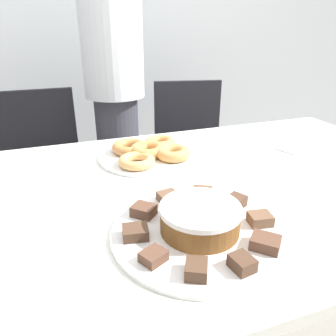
# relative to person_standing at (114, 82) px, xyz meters

# --- Properties ---
(wall_back) EXTENTS (8.00, 0.05, 2.60)m
(wall_back) POSITION_rel_person_standing_xyz_m (-0.04, 0.67, 0.38)
(wall_back) COLOR #B2B7BC
(wall_back) RESTS_ON ground_plane
(table) EXTENTS (1.85, 0.97, 0.77)m
(table) POSITION_rel_person_standing_xyz_m (-0.04, -0.91, -0.23)
(table) COLOR silver
(table) RESTS_ON ground_plane
(person_standing) EXTENTS (0.30, 0.30, 1.72)m
(person_standing) POSITION_rel_person_standing_xyz_m (0.00, 0.00, 0.00)
(person_standing) COLOR #383842
(person_standing) RESTS_ON ground_plane
(office_chair_left) EXTENTS (0.44, 0.44, 0.89)m
(office_chair_left) POSITION_rel_person_standing_xyz_m (-0.40, -0.03, -0.50)
(office_chair_left) COLOR black
(office_chair_left) RESTS_ON ground_plane
(office_chair_right) EXTENTS (0.53, 0.53, 0.89)m
(office_chair_right) POSITION_rel_person_standing_xyz_m (0.42, -0.03, -0.50)
(office_chair_right) COLOR black
(office_chair_right) RESTS_ON ground_plane
(plate_cake) EXTENTS (0.39, 0.39, 0.01)m
(plate_cake) POSITION_rel_person_standing_xyz_m (-0.04, -1.13, -0.15)
(plate_cake) COLOR white
(plate_cake) RESTS_ON table
(plate_donuts) EXTENTS (0.34, 0.34, 0.01)m
(plate_donuts) POSITION_rel_person_standing_xyz_m (-0.02, -0.67, -0.15)
(plate_donuts) COLOR white
(plate_donuts) RESTS_ON table
(frosted_cake) EXTENTS (0.18, 0.18, 0.06)m
(frosted_cake) POSITION_rel_person_standing_xyz_m (-0.04, -1.13, -0.11)
(frosted_cake) COLOR brown
(frosted_cake) RESTS_ON plate_cake
(lamington_0) EXTENTS (0.04, 0.05, 0.03)m
(lamington_0) POSITION_rel_person_standing_xyz_m (-0.02, -1.27, -0.13)
(lamington_0) COLOR #513828
(lamington_0) RESTS_ON plate_cake
(lamington_1) EXTENTS (0.07, 0.07, 0.02)m
(lamington_1) POSITION_rel_person_standing_xyz_m (0.06, -1.23, -0.13)
(lamington_1) COLOR brown
(lamington_1) RESTS_ON plate_cake
(lamington_2) EXTENTS (0.06, 0.05, 0.02)m
(lamington_2) POSITION_rel_person_standing_xyz_m (0.10, -1.16, -0.13)
(lamington_2) COLOR brown
(lamington_2) RESTS_ON plate_cake
(lamington_3) EXTENTS (0.06, 0.06, 0.03)m
(lamington_3) POSITION_rel_person_standing_xyz_m (0.08, -1.07, -0.13)
(lamington_3) COLOR #513828
(lamington_3) RESTS_ON plate_cake
(lamington_4) EXTENTS (0.07, 0.08, 0.03)m
(lamington_4) POSITION_rel_person_standing_xyz_m (0.02, -1.01, -0.13)
(lamington_4) COLOR brown
(lamington_4) RESTS_ON plate_cake
(lamington_5) EXTENTS (0.06, 0.06, 0.02)m
(lamington_5) POSITION_rel_person_standing_xyz_m (-0.06, -0.99, -0.13)
(lamington_5) COLOR brown
(lamington_5) RESTS_ON plate_cake
(lamington_6) EXTENTS (0.07, 0.07, 0.03)m
(lamington_6) POSITION_rel_person_standing_xyz_m (-0.14, -1.03, -0.13)
(lamington_6) COLOR brown
(lamington_6) RESTS_ON plate_cake
(lamington_7) EXTENTS (0.06, 0.05, 0.02)m
(lamington_7) POSITION_rel_person_standing_xyz_m (-0.18, -1.11, -0.13)
(lamington_7) COLOR #513828
(lamington_7) RESTS_ON plate_cake
(lamington_8) EXTENTS (0.06, 0.06, 0.02)m
(lamington_8) POSITION_rel_person_standing_xyz_m (-0.17, -1.20, -0.13)
(lamington_8) COLOR brown
(lamington_8) RESTS_ON plate_cake
(lamington_9) EXTENTS (0.06, 0.06, 0.03)m
(lamington_9) POSITION_rel_person_standing_xyz_m (-0.11, -1.26, -0.13)
(lamington_9) COLOR #513828
(lamington_9) RESTS_ON plate_cake
(donut_0) EXTENTS (0.12, 0.12, 0.04)m
(donut_0) POSITION_rel_person_standing_xyz_m (-0.02, -0.67, -0.12)
(donut_0) COLOR #D18E4C
(donut_0) RESTS_ON plate_donuts
(donut_1) EXTENTS (0.11, 0.11, 0.03)m
(donut_1) POSITION_rel_person_standing_xyz_m (0.04, -0.60, -0.13)
(donut_1) COLOR tan
(donut_1) RESTS_ON plate_donuts
(donut_2) EXTENTS (0.12, 0.12, 0.03)m
(donut_2) POSITION_rel_person_standing_xyz_m (-0.07, -0.62, -0.13)
(donut_2) COLOR #C68447
(donut_2) RESTS_ON plate_donuts
(donut_3) EXTENTS (0.12, 0.12, 0.03)m
(donut_3) POSITION_rel_person_standing_xyz_m (-0.08, -0.74, -0.13)
(donut_3) COLOR #E5AD66
(donut_3) RESTS_ON plate_donuts
(donut_4) EXTENTS (0.12, 0.12, 0.04)m
(donut_4) POSITION_rel_person_standing_xyz_m (0.05, -0.72, -0.12)
(donut_4) COLOR tan
(donut_4) RESTS_ON plate_donuts
(napkin) EXTENTS (0.13, 0.11, 0.01)m
(napkin) POSITION_rel_person_standing_xyz_m (0.50, -0.77, -0.15)
(napkin) COLOR white
(napkin) RESTS_ON table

